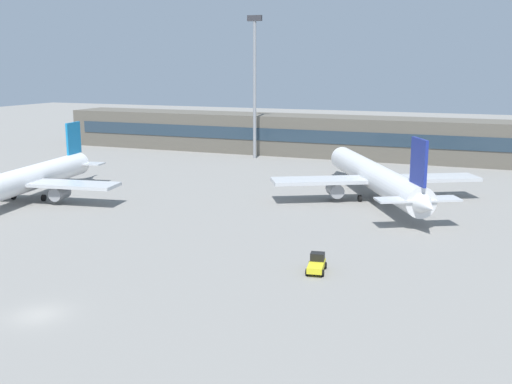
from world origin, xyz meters
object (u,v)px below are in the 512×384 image
Objects in this scene: baggage_tug_yellow at (317,264)px; floodlight_tower_west at (255,79)px; airplane_mid at (373,176)px; airplane_near at (18,182)px.

floodlight_tower_west is (-34.49, 68.49, 16.70)m from baggage_tug_yellow.
airplane_mid is at bearing 92.73° from baggage_tug_yellow.
baggage_tug_yellow is at bearing -87.27° from airplane_mid.
airplane_mid is 11.07× the size of baggage_tug_yellow.
floodlight_tower_west reaches higher than baggage_tug_yellow.
airplane_near is 53.89m from airplane_mid.
airplane_near is 51.88m from baggage_tug_yellow.
baggage_tug_yellow is at bearing -14.68° from airplane_near.
baggage_tug_yellow is 0.12× the size of floodlight_tower_west.
airplane_near reaches higher than baggage_tug_yellow.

